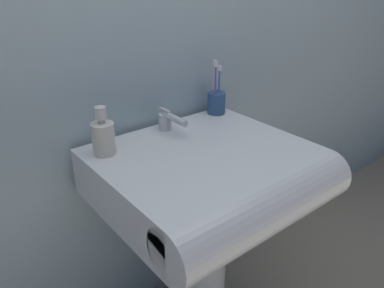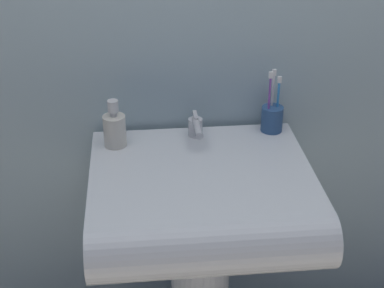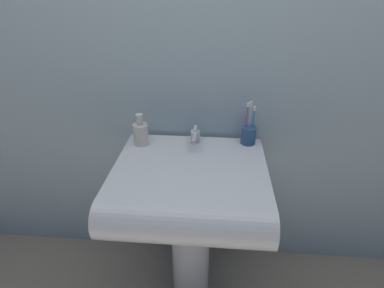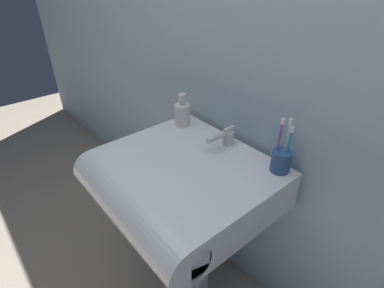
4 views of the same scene
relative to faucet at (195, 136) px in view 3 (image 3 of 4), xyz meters
name	(u,v)px [view 3 (image 3 of 4)]	position (x,y,z in m)	size (l,w,h in m)	color
ground_plane	(191,286)	(-0.01, -0.18, -0.81)	(6.00, 6.00, 0.00)	gray
wall_back	(196,42)	(-0.01, 0.12, 0.39)	(5.00, 0.05, 2.40)	#9EB7C1
sink_pedestal	(191,245)	(-0.01, -0.18, -0.50)	(0.18, 0.18, 0.62)	white
sink_basin	(189,189)	(-0.01, -0.24, -0.11)	(0.62, 0.58, 0.15)	white
faucet	(195,136)	(0.00, 0.00, 0.00)	(0.04, 0.14, 0.07)	silver
toothbrush_cup	(248,134)	(0.24, 0.03, 0.01)	(0.07, 0.07, 0.20)	#2D5184
soap_bottle	(141,133)	(-0.24, -0.02, 0.02)	(0.07, 0.07, 0.15)	silver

